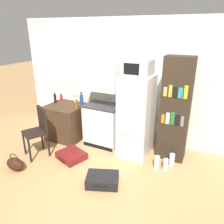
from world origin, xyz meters
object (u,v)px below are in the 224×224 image
bookshelf (175,111)px  suitcase_small_flat (71,155)px  microwave (138,67)px  bottle_blue_soda (81,100)px  bottle_amber_beer (77,105)px  water_bottle_back (166,164)px  side_table (66,121)px  kitchen_hutch (103,108)px  bottle_milk_white (75,99)px  water_bottle_front (172,159)px  chair (39,127)px  handbag (15,164)px  bottle_wine_dark (55,98)px  water_bottle_middle (157,162)px  suitcase_large_flat (102,180)px  bottle_ketchup_red (61,97)px  refrigerator (136,116)px

bookshelf → suitcase_small_flat: bearing=-151.5°
microwave → bottle_blue_soda: 1.60m
bottle_amber_beer → water_bottle_back: (2.04, -0.21, -0.74)m
side_table → microwave: microwave is taller
bottle_blue_soda → kitchen_hutch: bearing=-7.5°
side_table → bottle_milk_white: (0.07, 0.30, 0.45)m
bookshelf → bottle_amber_beer: bookshelf is taller
bottle_blue_soda → water_bottle_front: 2.28m
chair → water_bottle_back: size_ratio=3.50×
handbag → water_bottle_front: (2.48, 1.40, 0.01)m
suitcase_small_flat → water_bottle_front: water_bottle_front is taller
bottle_milk_white → bottle_blue_soda: (0.25, -0.11, 0.06)m
bookshelf → bottle_milk_white: bearing=177.9°
water_bottle_front → water_bottle_back: water_bottle_front is taller
bottle_wine_dark → water_bottle_back: 2.81m
bottle_blue_soda → bottle_wine_dark: size_ratio=1.17×
bottle_blue_soda → water_bottle_middle: bottle_blue_soda is taller
water_bottle_back → bottle_milk_white: bearing=166.7°
bottle_amber_beer → chair: bearing=-113.3°
bottle_amber_beer → handbag: bottle_amber_beer is taller
bottle_milk_white → handbag: bearing=-93.1°
bottle_blue_soda → suitcase_large_flat: bearing=-46.2°
handbag → suitcase_large_flat: bearing=13.1°
chair → water_bottle_middle: chair is taller
suitcase_large_flat → suitcase_small_flat: suitcase_large_flat is taller
chair → suitcase_large_flat: (1.56, -0.26, -0.51)m
water_bottle_front → bottle_ketchup_red: bearing=172.7°
microwave → handbag: size_ratio=1.35×
handbag → kitchen_hutch: bearing=59.3°
kitchen_hutch → side_table: bearing=-172.9°
water_bottle_back → kitchen_hutch: bearing=166.3°
microwave → bottle_blue_soda: size_ratio=1.63×
water_bottle_back → water_bottle_middle: bearing=-169.0°
water_bottle_middle → suitcase_small_flat: bearing=-164.6°
bottle_blue_soda → suitcase_large_flat: (1.24, -1.29, -0.83)m
bottle_wine_dark → water_bottle_front: (2.76, -0.12, -0.76)m
microwave → bottle_wine_dark: size_ratio=1.91×
bottle_ketchup_red → water_bottle_back: (2.71, -0.53, -0.73)m
bottle_wine_dark → handbag: (0.28, -1.51, -0.77)m
bookshelf → chair: 2.62m
microwave → bottle_wine_dark: 2.16m
chair → bookshelf: bearing=51.1°
bottle_milk_white → suitcase_small_flat: 1.40m
bottle_milk_white → water_bottle_back: bearing=-13.3°
bottle_milk_white → bottle_amber_beer: bearing=-50.8°
bottle_blue_soda → suitcase_large_flat: 1.97m
kitchen_hutch → refrigerator: 0.77m
bottle_ketchup_red → handbag: (0.30, -1.75, -0.72)m
water_bottle_middle → water_bottle_back: 0.16m
refrigerator → handbag: size_ratio=4.45×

